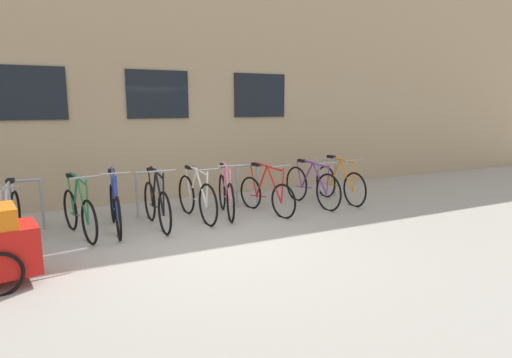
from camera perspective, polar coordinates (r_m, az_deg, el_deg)
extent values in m
plane|color=#9E998E|center=(6.47, -5.93, -8.58)|extent=(42.00, 42.00, 0.00)
cube|color=tan|center=(11.96, -16.53, 15.32)|extent=(28.00, 5.50, 6.47)
cube|color=black|center=(8.95, -28.59, 10.25)|extent=(1.30, 0.04, 1.00)
cube|color=black|center=(9.19, -13.22, 11.16)|extent=(1.30, 0.04, 1.00)
cube|color=black|center=(10.01, 0.55, 11.31)|extent=(1.30, 0.04, 1.00)
cylinder|color=gray|center=(7.87, -30.39, -3.36)|extent=(0.05, 0.05, 0.85)
cylinder|color=gray|center=(7.84, -27.11, -3.11)|extent=(0.05, 0.05, 0.85)
cylinder|color=gray|center=(7.77, -29.02, -0.19)|extent=(0.45, 0.05, 0.05)
cylinder|color=gray|center=(7.95, -15.90, -2.21)|extent=(0.05, 0.05, 0.85)
cylinder|color=gray|center=(8.04, -12.74, -1.94)|extent=(0.05, 0.05, 0.85)
cylinder|color=gray|center=(7.92, -14.45, 0.93)|extent=(0.45, 0.05, 0.05)
cylinder|color=gray|center=(8.52, -2.56, -1.02)|extent=(0.05, 0.05, 0.85)
cylinder|color=gray|center=(8.70, 0.16, -0.77)|extent=(0.05, 0.05, 0.85)
cylinder|color=gray|center=(8.54, -1.20, 1.90)|extent=(0.45, 0.05, 0.05)
cylinder|color=gray|center=(9.48, 8.58, 0.01)|extent=(0.05, 0.05, 0.85)
cylinder|color=gray|center=(9.74, 10.76, 0.22)|extent=(0.05, 0.05, 0.85)
cylinder|color=gray|center=(9.55, 9.76, 2.63)|extent=(0.45, 0.05, 0.05)
torus|color=black|center=(9.18, 5.53, -0.65)|extent=(0.10, 0.76, 0.76)
torus|color=black|center=(8.36, 9.84, -1.83)|extent=(0.10, 0.76, 0.76)
cylinder|color=#722D99|center=(8.53, 8.62, 0.14)|extent=(0.07, 0.51, 0.62)
cylinder|color=#722D99|center=(8.86, 6.91, 0.39)|extent=(0.07, 0.39, 0.57)
cylinder|color=#722D99|center=(8.63, 7.93, 2.12)|extent=(0.10, 0.84, 0.08)
cylinder|color=#722D99|center=(8.98, 6.53, -1.10)|extent=(0.06, 0.54, 0.08)
cylinder|color=#722D99|center=(9.07, 5.89, 0.80)|extent=(0.04, 0.20, 0.51)
cylinder|color=#722D99|center=(8.33, 9.79, 0.05)|extent=(0.03, 0.08, 0.55)
cube|color=black|center=(8.96, 6.27, 2.49)|extent=(0.11, 0.21, 0.06)
cylinder|color=gray|center=(8.30, 9.74, 2.14)|extent=(0.44, 0.06, 0.03)
torus|color=black|center=(7.82, -14.27, -2.97)|extent=(0.06, 0.72, 0.72)
torus|color=black|center=(6.91, -12.34, -4.59)|extent=(0.06, 0.72, 0.72)
cylinder|color=black|center=(7.10, -13.02, -1.73)|extent=(0.05, 0.46, 0.73)
cylinder|color=black|center=(7.45, -13.74, -1.53)|extent=(0.05, 0.33, 0.64)
cylinder|color=black|center=(7.18, -13.43, 0.92)|extent=(0.06, 0.73, 0.12)
cylinder|color=black|center=(7.60, -13.83, -3.53)|extent=(0.04, 0.48, 0.07)
cylinder|color=black|center=(7.67, -14.20, -1.02)|extent=(0.03, 0.20, 0.58)
cylinder|color=black|center=(6.86, -12.50, -1.89)|extent=(0.03, 0.08, 0.66)
cube|color=black|center=(7.53, -14.14, 1.22)|extent=(0.11, 0.20, 0.06)
cylinder|color=gray|center=(6.82, -12.67, 1.09)|extent=(0.44, 0.04, 0.03)
torus|color=black|center=(7.90, -18.98, -3.15)|extent=(0.07, 0.70, 0.70)
torus|color=black|center=(6.84, -18.24, -5.13)|extent=(0.07, 0.70, 0.70)
cylinder|color=#233893|center=(7.06, -18.60, -2.09)|extent=(0.06, 0.53, 0.74)
cylinder|color=#233893|center=(7.49, -18.87, -1.78)|extent=(0.06, 0.40, 0.65)
cylinder|color=#233893|center=(7.18, -18.87, 0.65)|extent=(0.08, 0.87, 0.13)
cylinder|color=#233893|center=(7.64, -18.80, -3.78)|extent=(0.05, 0.55, 0.07)
cylinder|color=#233893|center=(7.76, -19.04, -1.21)|extent=(0.03, 0.20, 0.59)
cylinder|color=#233893|center=(6.79, -18.42, -2.34)|extent=(0.03, 0.08, 0.67)
cube|color=black|center=(7.62, -19.13, 1.02)|extent=(0.11, 0.20, 0.06)
cylinder|color=gray|center=(6.75, -18.61, 0.74)|extent=(0.44, 0.05, 0.03)
torus|color=black|center=(7.74, -29.93, -4.07)|extent=(0.10, 0.74, 0.74)
torus|color=black|center=(6.83, -31.11, -5.93)|extent=(0.10, 0.74, 0.74)
cylinder|color=#B7B7BC|center=(7.02, -30.94, -3.37)|extent=(0.08, 0.46, 0.63)
cylinder|color=#B7B7BC|center=(7.37, -30.47, -2.86)|extent=(0.06, 0.33, 0.60)
cylinder|color=#B7B7BC|center=(7.11, -30.96, -0.82)|extent=(0.10, 0.73, 0.06)
cylinder|color=#B7B7BC|center=(7.52, -30.18, -4.69)|extent=(0.07, 0.48, 0.08)
cylinder|color=#B7B7BC|center=(7.60, -30.21, -2.28)|extent=(0.04, 0.20, 0.54)
cylinder|color=#B7B7BC|center=(6.79, -31.29, -3.60)|extent=(0.03, 0.08, 0.56)
cube|color=black|center=(7.46, -30.51, -0.21)|extent=(0.12, 0.21, 0.06)
cylinder|color=gray|center=(6.75, -31.49, -1.00)|extent=(0.44, 0.06, 0.03)
torus|color=black|center=(9.61, 9.47, -0.36)|extent=(0.04, 0.73, 0.73)
torus|color=black|center=(8.81, 13.30, -1.44)|extent=(0.04, 0.73, 0.73)
cylinder|color=orange|center=(8.98, 12.24, 0.51)|extent=(0.04, 0.49, 0.65)
cylinder|color=orange|center=(9.29, 10.74, 0.84)|extent=(0.04, 0.36, 0.63)
cylinder|color=orange|center=(9.07, 11.67, 2.57)|extent=(0.04, 0.79, 0.05)
cylinder|color=orange|center=(9.41, 10.36, -0.76)|extent=(0.03, 0.51, 0.08)
cylinder|color=orange|center=(9.49, 9.83, 1.22)|extent=(0.02, 0.20, 0.57)
cylinder|color=orange|center=(8.78, 13.27, 0.42)|extent=(0.03, 0.08, 0.57)
cube|color=black|center=(9.38, 10.21, 3.01)|extent=(0.10, 0.20, 0.06)
cylinder|color=gray|center=(8.75, 13.25, 2.49)|extent=(0.44, 0.03, 0.03)
torus|color=black|center=(8.42, -4.64, -1.77)|extent=(0.20, 0.71, 0.72)
torus|color=black|center=(7.47, -3.49, -3.28)|extent=(0.20, 0.71, 0.72)
cylinder|color=pink|center=(7.67, -3.86, -0.71)|extent=(0.14, 0.47, 0.70)
cylinder|color=pink|center=(8.04, -4.30, -0.55)|extent=(0.11, 0.34, 0.61)
cylinder|color=pink|center=(7.77, -4.07, 1.64)|extent=(0.20, 0.75, 0.13)
cylinder|color=pink|center=(8.18, -4.37, -2.29)|extent=(0.13, 0.49, 0.07)
cylinder|color=pink|center=(8.28, -4.57, -0.07)|extent=(0.07, 0.20, 0.55)
cylinder|color=pink|center=(7.43, -3.55, -0.86)|extent=(0.04, 0.08, 0.64)
cube|color=black|center=(8.14, -4.50, 1.90)|extent=(0.14, 0.22, 0.06)
cylinder|color=gray|center=(7.39, -3.61, 1.82)|extent=(0.43, 0.12, 0.03)
torus|color=black|center=(8.15, -9.46, -2.12)|extent=(0.11, 0.76, 0.76)
torus|color=black|center=(7.27, -6.55, -3.55)|extent=(0.11, 0.76, 0.76)
cylinder|color=silver|center=(7.45, -7.47, -1.15)|extent=(0.08, 0.47, 0.66)
cylinder|color=silver|center=(7.80, -8.59, -0.88)|extent=(0.07, 0.35, 0.60)
cylinder|color=silver|center=(7.55, -8.00, 1.21)|extent=(0.10, 0.76, 0.09)
cylinder|color=silver|center=(7.94, -8.79, -2.64)|extent=(0.07, 0.50, 0.08)
cylinder|color=silver|center=(8.02, -9.27, -0.40)|extent=(0.04, 0.20, 0.53)
cylinder|color=silver|center=(7.23, -6.68, -1.27)|extent=(0.03, 0.08, 0.58)
cube|color=black|center=(7.89, -9.09, 1.59)|extent=(0.12, 0.21, 0.06)
cylinder|color=gray|center=(7.19, -6.82, 1.27)|extent=(0.44, 0.06, 0.03)
torus|color=black|center=(8.44, -0.74, -1.90)|extent=(0.19, 0.65, 0.66)
torus|color=black|center=(7.72, 3.75, -3.07)|extent=(0.19, 0.65, 0.66)
cylinder|color=red|center=(7.85, 2.45, -0.67)|extent=(0.14, 0.46, 0.69)
cylinder|color=red|center=(8.14, 0.71, -0.47)|extent=(0.11, 0.34, 0.63)
cylinder|color=red|center=(7.92, 1.73, 1.69)|extent=(0.20, 0.74, 0.09)
cylinder|color=red|center=(8.26, 0.31, -2.33)|extent=(0.13, 0.48, 0.07)
cylinder|color=red|center=(8.32, -0.36, -0.07)|extent=(0.07, 0.20, 0.58)
cylinder|color=red|center=(7.67, 3.65, -0.76)|extent=(0.04, 0.08, 0.63)
cube|color=black|center=(8.20, 0.03, 2.01)|extent=(0.14, 0.22, 0.06)
cylinder|color=gray|center=(7.63, 3.56, 1.80)|extent=(0.43, 0.12, 0.03)
torus|color=black|center=(7.68, -23.97, -3.87)|extent=(0.20, 0.69, 0.70)
torus|color=black|center=(6.78, -21.76, -5.50)|extent=(0.20, 0.69, 0.70)
cylinder|color=#1E7238|center=(6.95, -22.60, -2.61)|extent=(0.14, 0.46, 0.72)
cylinder|color=#1E7238|center=(7.31, -23.42, -2.39)|extent=(0.11, 0.33, 0.64)
cylinder|color=#1E7238|center=(7.04, -23.13, 0.09)|extent=(0.20, 0.73, 0.11)
cylinder|color=#1E7238|center=(7.46, -23.46, -4.43)|extent=(0.13, 0.48, 0.07)
cylinder|color=#1E7238|center=(7.53, -23.95, -1.88)|extent=(0.07, 0.20, 0.58)
cylinder|color=#1E7238|center=(6.72, -22.01, -2.77)|extent=(0.05, 0.08, 0.65)
cube|color=black|center=(7.39, -23.93, 0.41)|extent=(0.14, 0.22, 0.06)
cylinder|color=gray|center=(6.68, -22.27, 0.25)|extent=(0.43, 0.13, 0.03)
cylinder|color=gray|center=(5.81, -24.71, -9.13)|extent=(0.55, 0.12, 0.03)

